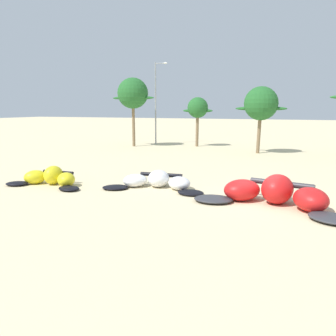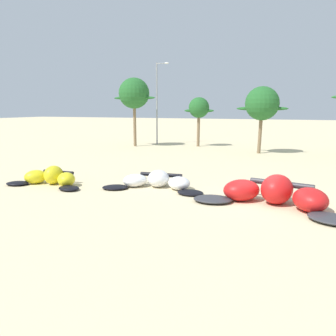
# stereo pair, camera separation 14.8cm
# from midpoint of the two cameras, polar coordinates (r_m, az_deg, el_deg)

# --- Properties ---
(ground_plane) EXTENTS (260.00, 260.00, 0.00)m
(ground_plane) POSITION_cam_midpoint_polar(r_m,az_deg,el_deg) (18.86, 14.30, -5.10)
(ground_plane) COLOR beige
(kite_far_left) EXTENTS (5.48, 2.58, 1.17)m
(kite_far_left) POSITION_cam_midpoint_polar(r_m,az_deg,el_deg) (22.87, -18.86, -1.56)
(kite_far_left) COLOR black
(kite_far_left) RESTS_ON ground
(kite_left) EXTENTS (6.42, 3.22, 1.04)m
(kite_left) POSITION_cam_midpoint_polar(r_m,az_deg,el_deg) (20.90, -2.04, -2.21)
(kite_left) COLOR black
(kite_left) RESTS_ON ground
(kite_left_of_center) EXTENTS (7.75, 4.46, 1.48)m
(kite_left_of_center) POSITION_cam_midpoint_polar(r_m,az_deg,el_deg) (17.96, 16.83, -4.10)
(kite_left_of_center) COLOR #333338
(kite_left_of_center) RESTS_ON ground
(palm_leftmost) EXTENTS (5.63, 3.75, 8.38)m
(palm_leftmost) POSITION_cam_midpoint_polar(r_m,az_deg,el_deg) (43.65, -5.88, 12.01)
(palm_leftmost) COLOR #7F6647
(palm_leftmost) RESTS_ON ground
(palm_left) EXTENTS (3.78, 2.52, 6.03)m
(palm_left) POSITION_cam_midpoint_polar(r_m,az_deg,el_deg) (43.39, 4.79, 9.70)
(palm_left) COLOR #7F6647
(palm_left) RESTS_ON ground
(palm_left_of_gap) EXTENTS (5.25, 3.50, 6.95)m
(palm_left_of_gap) POSITION_cam_midpoint_polar(r_m,az_deg,el_deg) (37.83, 14.87, 10.11)
(palm_left_of_gap) COLOR #7F6647
(palm_left_of_gap) RESTS_ON ground
(lamppost_west) EXTENTS (1.76, 0.24, 10.48)m
(lamppost_west) POSITION_cam_midpoint_polar(r_m,az_deg,el_deg) (46.12, -2.00, 11.12)
(lamppost_west) COLOR gray
(lamppost_west) RESTS_ON ground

